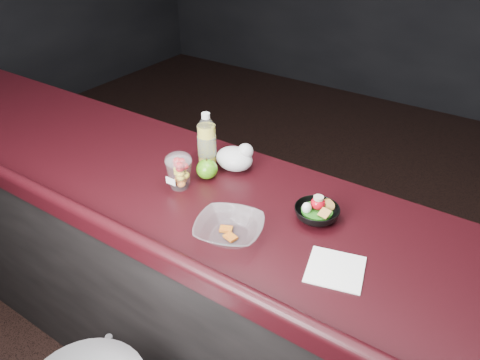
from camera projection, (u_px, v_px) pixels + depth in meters
name	position (u px, v px, depth m)	size (l,w,h in m)	color
counter	(240.00, 307.00, 1.90)	(4.06, 0.71, 1.02)	black
lemonade_bottle	(207.00, 144.00, 1.81)	(0.07, 0.07, 0.22)	yellow
fruit_cup	(179.00, 170.00, 1.68)	(0.10, 0.10, 0.14)	white
green_apple	(207.00, 169.00, 1.76)	(0.08, 0.08, 0.08)	#26770D
plastic_bag	(236.00, 158.00, 1.81)	(0.15, 0.12, 0.11)	silver
snack_bowl	(316.00, 212.00, 1.54)	(0.20, 0.20, 0.08)	black
takeout_bowl	(229.00, 229.00, 1.47)	(0.27, 0.27, 0.05)	silver
paper_napkin	(335.00, 269.00, 1.35)	(0.16, 0.16, 0.00)	white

